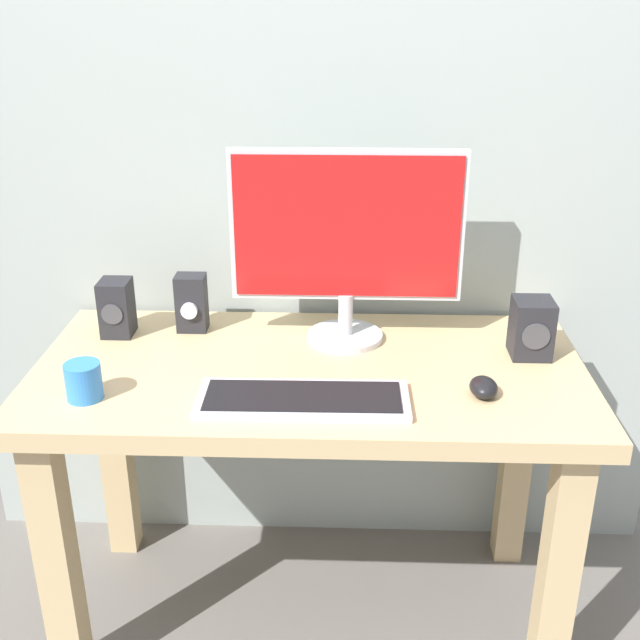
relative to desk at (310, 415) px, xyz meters
The scene contains 10 objects.
ground_plane 0.61m from the desk, ahead, with size 6.00×6.00×0.00m, color slate.
wall_back 0.96m from the desk, 90.00° to the left, with size 2.00×0.04×3.00m, color #9EA8A3.
desk is the anchor object (origin of this frame).
monitor 0.44m from the desk, 62.91° to the left, with size 0.57×0.19×0.49m.
keyboard_primary 0.23m from the desk, 91.68° to the right, with size 0.46×0.17×0.02m.
mouse 0.44m from the desk, 18.63° to the right, with size 0.06×0.08×0.04m, color black.
speaker_right 0.58m from the desk, ahead, with size 0.09×0.10×0.14m.
speaker_left 0.57m from the desk, 161.61° to the left, with size 0.08×0.09×0.15m.
audio_controller 0.43m from the desk, 147.33° to the left, with size 0.08×0.07×0.15m.
coffee_mug 0.55m from the desk, 160.20° to the right, with size 0.08×0.08×0.08m, color #337FD8.
Camera 1 is at (0.09, -1.67, 1.59)m, focal length 43.94 mm.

